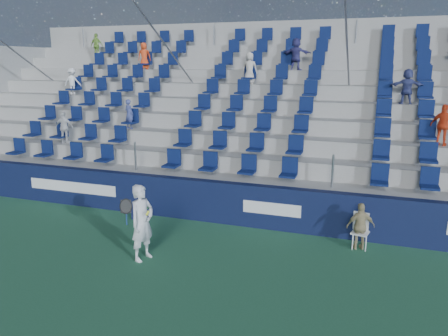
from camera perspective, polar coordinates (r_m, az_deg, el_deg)
The scene contains 7 objects.
ground at distance 10.02m, azimuth -6.51°, elevation -13.02°, with size 70.00×70.00×0.00m, color #2B6644.
sponsor_wall at distance 12.49m, azimuth -0.33°, elevation -4.48°, with size 24.00×0.32×1.20m.
grandstand at distance 16.92m, azimuth 5.44°, elevation 5.57°, with size 24.00×8.17×6.63m.
tennis_player at distance 10.27m, azimuth -10.65°, elevation -7.01°, with size 0.69×0.75×1.80m.
line_judge_chair at distance 11.40m, azimuth 17.39°, elevation -7.45°, with size 0.46×0.47×0.88m.
line_judge at distance 11.24m, azimuth 17.40°, elevation -7.28°, with size 0.69×0.29×1.18m, color tan.
ball_bin at distance 13.25m, azimuth -10.78°, elevation -5.64°, with size 0.64×0.55×0.31m.
Camera 1 is at (3.97, -8.04, 4.47)m, focal length 35.00 mm.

